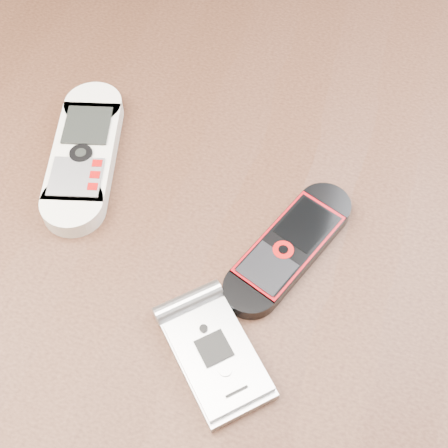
% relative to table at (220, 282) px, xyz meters
% --- Properties ---
extents(ground, '(4.00, 4.00, 0.00)m').
position_rel_table_xyz_m(ground, '(0.00, 0.00, -0.64)').
color(ground, '#472B19').
rests_on(ground, ground).
extents(table, '(1.20, 0.80, 0.75)m').
position_rel_table_xyz_m(table, '(0.00, 0.00, 0.00)').
color(table, black).
rests_on(table, ground).
extents(nokia_white, '(0.10, 0.19, 0.02)m').
position_rel_table_xyz_m(nokia_white, '(-0.15, 0.04, 0.12)').
color(nokia_white, white).
rests_on(nokia_white, table).
extents(nokia_black_red, '(0.10, 0.17, 0.02)m').
position_rel_table_xyz_m(nokia_black_red, '(0.07, -0.00, 0.11)').
color(nokia_black_red, black).
rests_on(nokia_black_red, table).
extents(motorola_razr, '(0.12, 0.12, 0.02)m').
position_rel_table_xyz_m(motorola_razr, '(0.04, -0.12, 0.11)').
color(motorola_razr, silver).
rests_on(motorola_razr, table).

